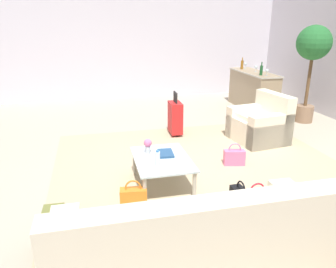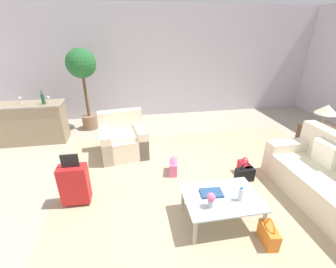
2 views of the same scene
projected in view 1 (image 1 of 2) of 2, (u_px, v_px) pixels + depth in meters
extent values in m
plane|color=#A89E89|center=(189.00, 169.00, 4.95)|extent=(12.00, 12.00, 0.00)
cube|color=silver|center=(137.00, 42.00, 9.09)|extent=(0.12, 8.00, 3.10)
cube|color=tan|center=(216.00, 186.00, 4.44)|extent=(5.20, 4.40, 0.01)
cube|color=beige|center=(193.00, 255.00, 2.82)|extent=(0.89, 2.32, 0.45)
cube|color=beige|center=(207.00, 257.00, 2.43)|extent=(0.22, 2.32, 0.95)
cube|color=beige|center=(66.00, 267.00, 2.57)|extent=(0.89, 0.24, 0.61)
cube|color=beige|center=(301.00, 230.00, 3.02)|extent=(0.89, 0.24, 0.61)
cube|color=white|center=(133.00, 237.00, 2.41)|extent=(0.18, 0.40, 0.41)
cube|color=white|center=(262.00, 218.00, 2.64)|extent=(0.16, 0.40, 0.41)
cube|color=beige|center=(258.00, 130.00, 6.05)|extent=(1.01, 0.95, 0.44)
cube|color=beige|center=(273.00, 117.00, 6.09)|extent=(0.93, 0.32, 0.88)
cube|color=beige|center=(270.00, 131.00, 5.72)|extent=(0.31, 0.86, 0.60)
cube|color=beige|center=(247.00, 120.00, 6.34)|extent=(0.31, 0.86, 0.60)
cube|color=white|center=(257.00, 116.00, 5.95)|extent=(0.74, 0.66, 0.08)
cube|color=silver|center=(162.00, 159.00, 4.35)|extent=(1.00, 0.73, 0.02)
cylinder|color=#ADA899|center=(176.00, 158.00, 4.90)|extent=(0.05, 0.05, 0.38)
cylinder|color=#ADA899|center=(194.00, 186.00, 4.07)|extent=(0.05, 0.05, 0.38)
cylinder|color=#ADA899|center=(134.00, 162.00, 4.76)|extent=(0.05, 0.05, 0.38)
cylinder|color=#ADA899|center=(145.00, 192.00, 3.93)|extent=(0.05, 0.05, 0.38)
cylinder|color=silver|center=(158.00, 159.00, 4.11)|extent=(0.06, 0.06, 0.18)
cylinder|color=#2D6BBC|center=(157.00, 151.00, 4.07)|extent=(0.04, 0.04, 0.02)
cube|color=navy|center=(166.00, 153.00, 4.47)|extent=(0.31, 0.22, 0.03)
cylinder|color=#B2B7BC|center=(148.00, 150.00, 4.50)|extent=(0.07, 0.07, 0.10)
sphere|color=#DB6693|center=(148.00, 143.00, 4.46)|extent=(0.11, 0.11, 0.11)
cube|color=#937F60|center=(253.00, 91.00, 8.21)|extent=(1.70, 0.53, 0.93)
cube|color=#ADA899|center=(254.00, 72.00, 8.06)|extent=(1.74, 0.57, 0.03)
cylinder|color=silver|center=(245.00, 68.00, 8.61)|extent=(0.07, 0.07, 0.01)
cylinder|color=silver|center=(245.00, 67.00, 8.60)|extent=(0.01, 0.01, 0.08)
sphere|color=silver|center=(245.00, 64.00, 8.58)|extent=(0.08, 0.08, 0.08)
cylinder|color=silver|center=(256.00, 72.00, 8.07)|extent=(0.07, 0.07, 0.01)
cylinder|color=silver|center=(256.00, 70.00, 8.05)|extent=(0.01, 0.01, 0.08)
sphere|color=silver|center=(256.00, 67.00, 8.03)|extent=(0.08, 0.08, 0.08)
cylinder|color=silver|center=(266.00, 75.00, 7.51)|extent=(0.07, 0.07, 0.01)
cylinder|color=silver|center=(267.00, 74.00, 7.50)|extent=(0.01, 0.01, 0.08)
sphere|color=silver|center=(267.00, 70.00, 7.47)|extent=(0.08, 0.08, 0.08)
cylinder|color=brown|center=(242.00, 65.00, 8.45)|extent=(0.07, 0.07, 0.22)
cylinder|color=brown|center=(242.00, 59.00, 8.40)|extent=(0.03, 0.03, 0.08)
cylinder|color=#194C23|center=(261.00, 70.00, 7.52)|extent=(0.07, 0.07, 0.22)
cylinder|color=#194C23|center=(262.00, 64.00, 7.47)|extent=(0.03, 0.03, 0.08)
cube|color=red|center=(175.00, 118.00, 6.35)|extent=(0.41, 0.23, 0.60)
cube|color=black|center=(175.00, 97.00, 6.22)|extent=(0.24, 0.03, 0.20)
cylinder|color=black|center=(174.00, 131.00, 6.59)|extent=(0.02, 0.05, 0.05)
cylinder|color=black|center=(177.00, 136.00, 6.33)|extent=(0.02, 0.05, 0.05)
cube|color=black|center=(240.00, 199.00, 3.90)|extent=(0.33, 0.16, 0.24)
torus|color=black|center=(241.00, 189.00, 3.85)|extent=(0.20, 0.03, 0.20)
cube|color=orange|center=(134.00, 198.00, 3.93)|extent=(0.18, 0.33, 0.24)
torus|color=orange|center=(133.00, 188.00, 3.88)|extent=(0.04, 0.20, 0.20)
cube|color=red|center=(256.00, 201.00, 3.86)|extent=(0.15, 0.32, 0.24)
torus|color=red|center=(257.00, 191.00, 3.81)|extent=(0.02, 0.20, 0.20)
cube|color=pink|center=(234.00, 158.00, 5.08)|extent=(0.20, 0.34, 0.24)
torus|color=pink|center=(235.00, 149.00, 5.04)|extent=(0.06, 0.20, 0.20)
cube|color=olive|center=(54.00, 229.00, 3.21)|extent=(0.31, 0.21, 0.40)
cube|color=olive|center=(68.00, 234.00, 3.26)|extent=(0.21, 0.07, 0.18)
cylinder|color=#84664C|center=(304.00, 114.00, 7.24)|extent=(0.38, 0.38, 0.36)
cylinder|color=brown|center=(308.00, 82.00, 7.01)|extent=(0.07, 0.07, 1.04)
sphere|color=#23662D|center=(314.00, 43.00, 6.74)|extent=(0.71, 0.71, 0.71)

